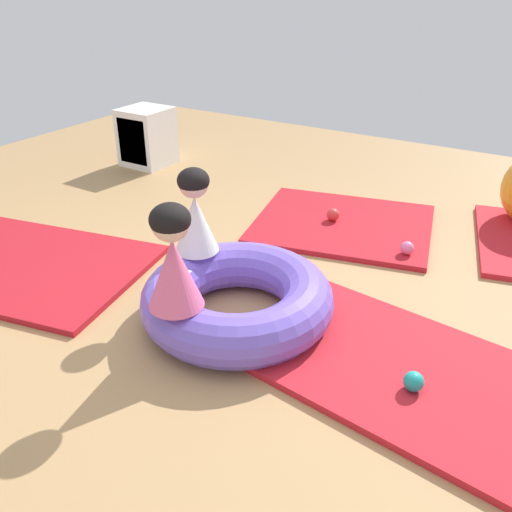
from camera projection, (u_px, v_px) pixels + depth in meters
The scene contains 11 objects.
ground_plane at pixel (221, 310), 3.16m from camera, with size 8.00×8.00×0.00m, color tan.
gym_mat_center_rear at pixel (343, 224), 4.18m from camera, with size 1.31×1.11×0.04m, color #B21923.
gym_mat_near_right at pixel (425, 380), 2.60m from camera, with size 1.77×0.95×0.04m, color red.
gym_mat_far_left at pixel (18, 264), 3.62m from camera, with size 1.69×1.09×0.04m, color #B21923.
inflatable_cushion at pixel (237, 299), 3.01m from camera, with size 1.07×1.07×0.28m, color #7056D1.
child_in_white at pixel (195, 212), 3.11m from camera, with size 0.33×0.33×0.51m.
child_in_pink at pixel (173, 258), 2.58m from camera, with size 0.29×0.29×0.54m.
play_ball_teal at pixel (414, 381), 2.49m from camera, with size 0.10×0.10×0.10m, color teal.
play_ball_red at pixel (333, 215), 4.17m from camera, with size 0.10×0.10×0.10m, color red.
play_ball_pink at pixel (407, 248), 3.68m from camera, with size 0.09×0.09×0.09m, color pink.
storage_cube at pixel (145, 137), 5.39m from camera, with size 0.44×0.44×0.56m.
Camera 1 is at (1.56, -2.15, 1.77)m, focal length 38.05 mm.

